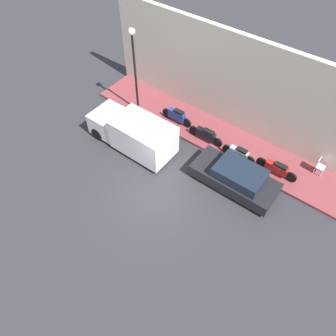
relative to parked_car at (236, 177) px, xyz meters
The scene contains 11 objects.
ground_plane 3.96m from the parked_car, 135.79° to the left, with size 60.00×60.00×0.00m, color #2D2D33.
sidewalk 3.59m from the parked_car, 50.10° to the left, with size 2.48×14.68×0.15m.
building_facade 5.01m from the parked_car, 36.59° to the left, with size 0.30×14.68×5.32m.
parked_car is the anchor object (origin of this frame).
delivery_van 5.67m from the parked_car, 98.89° to the left, with size 1.88×4.73×1.85m.
motorcycle_red 2.16m from the parked_car, 36.26° to the right, with size 0.30×2.09×0.73m.
motorcycle_black 3.15m from the parked_car, 59.20° to the left, with size 0.30×2.04×0.76m.
scooter_silver 1.63m from the parked_car, 23.83° to the left, with size 0.30×1.83×0.75m.
motorcycle_blue 5.13m from the parked_car, 68.79° to the left, with size 0.30×1.93×0.85m.
streetlamp 7.81m from the parked_car, 79.58° to the left, with size 0.35×0.35×4.95m.
cafe_chair 4.18m from the parked_car, 42.80° to the right, with size 0.40×0.40×0.90m.
Camera 1 is at (-6.68, -5.97, 12.60)m, focal length 35.00 mm.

